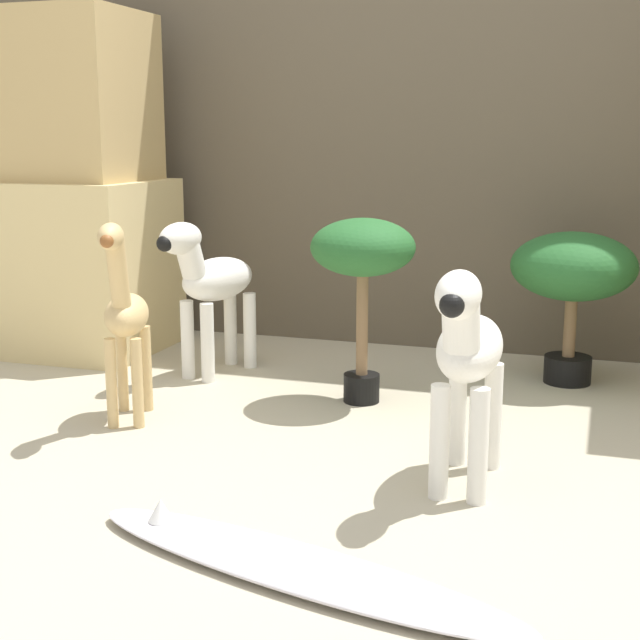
# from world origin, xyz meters

# --- Properties ---
(ground_plane) EXTENTS (14.00, 14.00, 0.00)m
(ground_plane) POSITION_xyz_m (0.00, 0.00, 0.00)
(ground_plane) COLOR #B2A88E
(wall_back) EXTENTS (6.40, 0.08, 2.20)m
(wall_back) POSITION_xyz_m (0.00, 1.70, 1.10)
(wall_back) COLOR brown
(wall_back) RESTS_ON ground_plane
(rock_pillar_left) EXTENTS (0.57, 0.59, 1.32)m
(rock_pillar_left) POSITION_xyz_m (-1.33, 1.22, 0.60)
(rock_pillar_left) COLOR #DBC184
(rock_pillar_left) RESTS_ON ground_plane
(zebra_right) EXTENTS (0.16, 0.47, 0.57)m
(zebra_right) POSITION_xyz_m (0.34, 0.23, 0.35)
(zebra_right) COLOR white
(zebra_right) RESTS_ON ground_plane
(zebra_left) EXTENTS (0.25, 0.48, 0.57)m
(zebra_left) POSITION_xyz_m (-0.69, 1.00, 0.35)
(zebra_left) COLOR white
(zebra_left) RESTS_ON ground_plane
(giraffe_figurine) EXTENTS (0.22, 0.38, 0.62)m
(giraffe_figurine) POSITION_xyz_m (-0.71, 0.43, 0.34)
(giraffe_figurine) COLOR tan
(giraffe_figurine) RESTS_ON ground_plane
(potted_palm_front) EXTENTS (0.43, 0.43, 0.53)m
(potted_palm_front) POSITION_xyz_m (0.54, 1.30, 0.39)
(potted_palm_front) COLOR black
(potted_palm_front) RESTS_ON ground_plane
(potted_palm_back) EXTENTS (0.34, 0.34, 0.60)m
(potted_palm_back) POSITION_xyz_m (-0.09, 0.85, 0.48)
(potted_palm_back) COLOR black
(potted_palm_back) RESTS_ON ground_plane
(surfboard) EXTENTS (1.03, 0.42, 0.08)m
(surfboard) POSITION_xyz_m (0.09, -0.32, 0.02)
(surfboard) COLOR silver
(surfboard) RESTS_ON ground_plane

